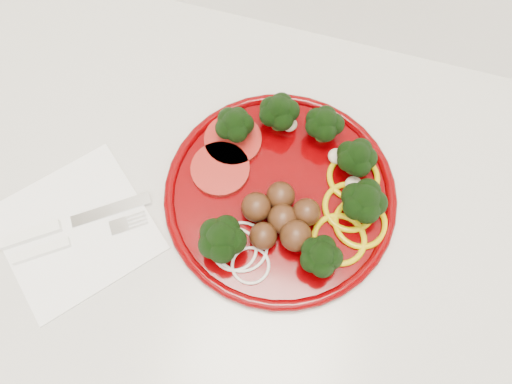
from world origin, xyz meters
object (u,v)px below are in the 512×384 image
(plate, at_px, (288,188))
(knife, at_px, (56,227))
(fork, at_px, (57,246))
(napkin, at_px, (76,229))

(plate, height_order, knife, plate)
(plate, bearing_deg, knife, -154.60)
(plate, height_order, fork, plate)
(plate, distance_m, fork, 0.30)
(plate, xyz_separation_m, napkin, (-0.25, -0.12, -0.02))
(knife, bearing_deg, plate, -10.74)
(plate, relative_size, napkin, 1.71)
(napkin, bearing_deg, plate, 26.40)
(knife, xyz_separation_m, fork, (0.01, -0.02, -0.00))
(napkin, xyz_separation_m, fork, (-0.01, -0.03, 0.01))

